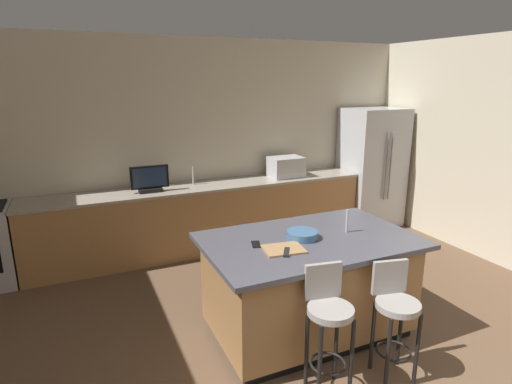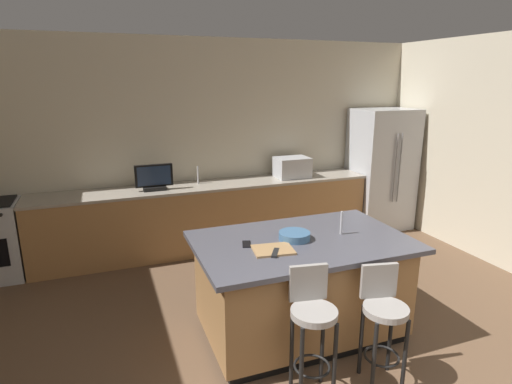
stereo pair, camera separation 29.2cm
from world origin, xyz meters
The scene contains 14 objects.
wall_back centered at (0.00, 4.91, 1.43)m, with size 6.86×0.12×2.86m, color beige.
counter_back centered at (-0.09, 4.53, 0.46)m, with size 4.62×0.62×0.92m.
kitchen_island centered at (0.18, 2.24, 0.48)m, with size 1.90×1.18×0.93m.
refrigerator centered at (2.67, 4.47, 0.94)m, with size 0.89×0.75×1.87m.
microwave centered at (1.15, 4.53, 1.07)m, with size 0.48×0.36×0.29m, color #B7BABF.
tv_monitor centered at (-0.82, 4.48, 1.08)m, with size 0.48×0.16×0.34m.
sink_faucet_back centered at (-0.22, 4.63, 1.04)m, with size 0.02×0.02×0.24m, color #B2B2B7.
sink_faucet_island centered at (0.57, 2.24, 1.04)m, with size 0.02×0.02×0.22m, color #B2B2B7.
bar_stool_left centered at (-0.10, 1.51, 0.60)m, with size 0.34×0.36×1.00m.
bar_stool_right centered at (0.48, 1.45, 0.56)m, with size 0.35×0.36×0.94m.
fruit_bowl centered at (0.11, 2.27, 0.97)m, with size 0.28×0.28×0.07m, color #3F668C.
cell_phone centered at (-0.33, 2.30, 0.94)m, with size 0.07×0.15×0.01m, color black.
tv_remote centered at (-0.17, 2.03, 0.94)m, with size 0.04×0.17×0.02m, color black.
cutting_board centered at (-0.16, 2.10, 0.94)m, with size 0.33×0.26×0.02m, color #A87F51.
Camera 2 is at (-1.42, -0.86, 2.31)m, focal length 29.31 mm.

